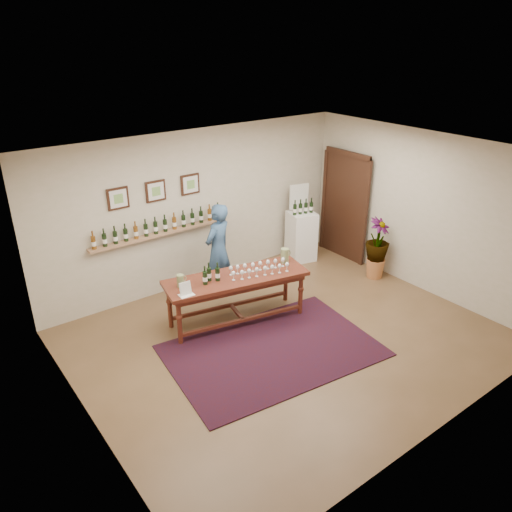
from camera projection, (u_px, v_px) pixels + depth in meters
ground at (288, 339)px, 7.59m from camera, size 6.00×6.00×0.00m
room_shell at (310, 210)px, 9.63m from camera, size 6.00×6.00×6.00m
rug at (273, 350)px, 7.31m from camera, size 3.20×2.33×0.02m
tasting_table at (236, 283)px, 7.80m from camera, size 2.35×1.17×0.80m
table_glasses at (259, 268)px, 7.81m from camera, size 1.20×0.59×0.16m
table_bottles at (210, 273)px, 7.54m from camera, size 0.26×0.16×0.27m
pitcher_left at (180, 281)px, 7.40m from camera, size 0.14×0.14×0.20m
pitcher_right at (285, 256)px, 8.16m from camera, size 0.17×0.17×0.24m
menu_card at (185, 289)px, 7.18m from camera, size 0.22×0.17×0.20m
display_pedestal at (301, 236)px, 10.04m from camera, size 0.60×0.60×1.00m
pedestal_bottles at (303, 207)px, 9.73m from camera, size 0.29×0.14×0.28m
info_sign at (299, 197)px, 9.85m from camera, size 0.40×0.12×0.56m
potted_plant at (377, 248)px, 9.25m from camera, size 0.65×0.65×1.01m
person at (218, 250)px, 8.62m from camera, size 0.70×0.59×1.65m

